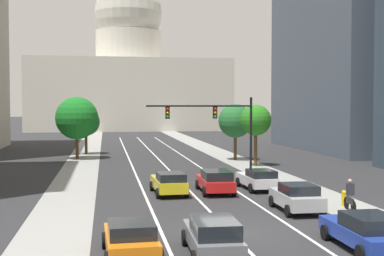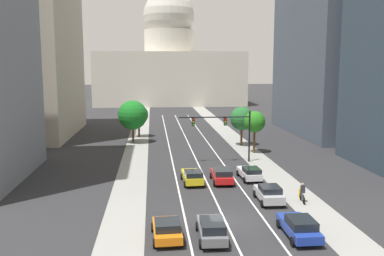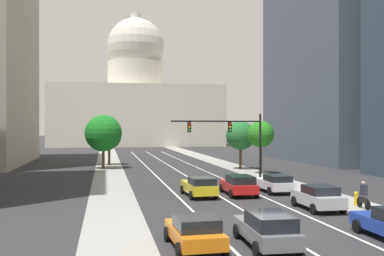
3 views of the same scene
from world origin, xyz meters
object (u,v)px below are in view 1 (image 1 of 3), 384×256
Objects in this scene: street_tree_near_right at (235,121)px; cyclist at (350,195)px; car_yellow at (169,183)px; car_silver at (297,197)px; car_white at (258,179)px; traffic_signal_mast at (217,120)px; car_red at (215,181)px; fire_hydrant at (344,198)px; car_gray at (213,236)px; street_tree_near_left at (86,122)px; street_tree_mid_left at (77,118)px; car_orange at (131,238)px; capitol_building at (129,78)px; street_tree_far_right at (256,120)px; car_blue at (366,231)px.

cyclist is at bearing -90.60° from street_tree_near_right.
street_tree_near_right is at bearing -27.27° from car_yellow.
street_tree_near_right reaches higher than cyclist.
car_silver reaches higher than car_white.
car_yellow is 0.51× the size of traffic_signal_mast.
car_red reaches higher than fire_hydrant.
cyclist is 26.68m from street_tree_near_right.
car_gray is at bearing 155.29° from car_white.
street_tree_near_left is 0.81× the size of street_tree_mid_left.
street_tree_near_right is (12.25, 33.28, 3.29)m from car_orange.
car_red is at bearing -107.47° from street_tree_near_right.
street_tree_near_right is at bearing 89.95° from fire_hydrant.
cyclist is at bearing -85.63° from capitol_building.
car_white is at bearing -105.50° from street_tree_far_right.
car_red is 2.62× the size of cyclist.
cyclist is (5.91, -6.84, 0.06)m from car_red.
traffic_signal_mast is (-1.02, 23.08, 3.68)m from car_blue.
traffic_signal_mast is at bearing 4.84° from car_white.
car_gray is at bearing 169.31° from car_red.
car_silver is 21.38m from street_tree_far_right.
car_silver reaches higher than car_yellow.
car_orange is at bearing -114.74° from street_tree_far_right.
fire_hydrant is at bearing -91.77° from street_tree_far_right.
car_orange is at bearing 145.34° from car_white.
car_silver is (3.04, -6.54, -0.00)m from car_red.
cyclist is 0.30× the size of street_tree_far_right.
car_white is 14.89m from car_blue.
car_red is at bearing 137.91° from fire_hydrant.
fire_hydrant is 37.68m from street_tree_near_left.
car_silver is at bearing 89.27° from cyclist.
street_tree_far_right is at bearing -6.95° from car_blue.
capitol_building is 7.68× the size of street_tree_near_right.
cyclist reaches higher than car_orange.
car_white is at bearing 0.53° from car_blue.
capitol_building is 8.39× the size of street_tree_near_left.
car_orange is 2.39× the size of cyclist.
street_tree_near_left is (-12.21, 27.92, 2.94)m from car_white.
street_tree_far_right reaches higher than cyclist.
street_tree_near_right reaches higher than fire_hydrant.
car_yellow is 17.73m from street_tree_far_right.
car_orange is at bearing -85.80° from street_tree_near_left.
capitol_building is 104.81m from car_gray.
capitol_building is at bearing 96.23° from street_tree_far_right.
street_tree_near_left is at bearing 21.27° from car_white.
car_yellow is at bearing 94.24° from car_red.
car_gray is 0.86× the size of street_tree_near_left.
car_red is at bearing -72.29° from street_tree_near_left.
car_silver is 0.78× the size of street_tree_near_left.
street_tree_near_right is 1.01× the size of street_tree_far_right.
car_yellow is at bearing -124.29° from street_tree_far_right.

